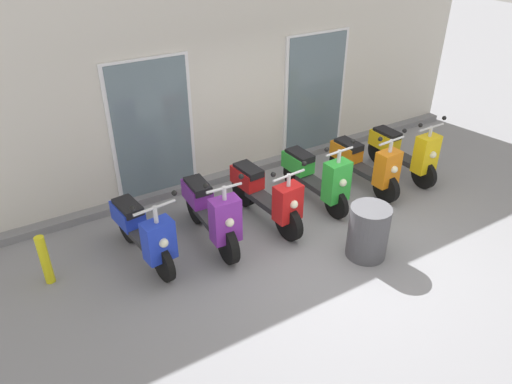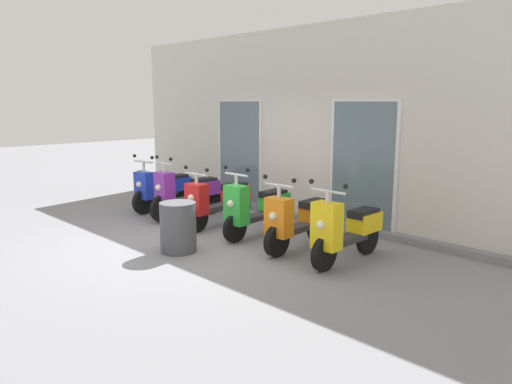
{
  "view_description": "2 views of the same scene",
  "coord_description": "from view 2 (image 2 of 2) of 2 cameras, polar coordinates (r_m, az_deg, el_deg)",
  "views": [
    {
      "loc": [
        -3.77,
        -4.16,
        4.18
      ],
      "look_at": [
        -0.74,
        0.82,
        0.68
      ],
      "focal_mm": 33.78,
      "sensor_mm": 36.0,
      "label": 1
    },
    {
      "loc": [
        6.21,
        -4.61,
        2.26
      ],
      "look_at": [
        0.61,
        0.9,
        0.8
      ],
      "focal_mm": 34.16,
      "sensor_mm": 36.0,
      "label": 2
    }
  ],
  "objects": [
    {
      "name": "trash_bin",
      "position": [
        7.5,
        -9.1,
        -4.09
      ],
      "size": [
        0.55,
        0.55,
        0.76
      ],
      "primitive_type": "cylinder",
      "color": "#4C4C51",
      "rests_on": "ground_plane"
    },
    {
      "name": "scooter_yellow",
      "position": [
        6.99,
        10.51,
        -4.3
      ],
      "size": [
        0.62,
        1.55,
        1.23
      ],
      "color": "black",
      "rests_on": "ground_plane"
    },
    {
      "name": "curb_bollard",
      "position": [
        11.56,
        -13.4,
        0.76
      ],
      "size": [
        0.12,
        0.12,
        0.7
      ],
      "primitive_type": "cylinder",
      "color": "yellow",
      "rests_on": "ground_plane"
    },
    {
      "name": "scooter_orange",
      "position": [
        7.53,
        4.95,
        -3.27
      ],
      "size": [
        0.61,
        1.54,
        1.2
      ],
      "color": "black",
      "rests_on": "ground_plane"
    },
    {
      "name": "scooter_green",
      "position": [
        8.21,
        0.01,
        -1.83
      ],
      "size": [
        0.57,
        1.55,
        1.25
      ],
      "color": "black",
      "rests_on": "ground_plane"
    },
    {
      "name": "scooter_purple",
      "position": [
        9.59,
        -8.19,
        -0.21
      ],
      "size": [
        0.56,
        1.63,
        1.26
      ],
      "color": "black",
      "rests_on": "ground_plane"
    },
    {
      "name": "scooter_red",
      "position": [
        8.9,
        -4.46,
        -1.11
      ],
      "size": [
        0.61,
        1.66,
        1.16
      ],
      "color": "black",
      "rests_on": "ground_plane"
    },
    {
      "name": "scooter_blue",
      "position": [
        10.42,
        -10.89,
        0.45
      ],
      "size": [
        0.62,
        1.56,
        1.21
      ],
      "color": "black",
      "rests_on": "ground_plane"
    },
    {
      "name": "ground_plane",
      "position": [
        8.06,
        -7.66,
        -5.84
      ],
      "size": [
        40.0,
        40.0,
        0.0
      ],
      "primitive_type": "plane",
      "color": "gray"
    },
    {
      "name": "storefront_facade",
      "position": [
        9.6,
        5.16,
        7.56
      ],
      "size": [
        9.86,
        0.5,
        3.65
      ],
      "color": "beige",
      "rests_on": "ground_plane"
    }
  ]
}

